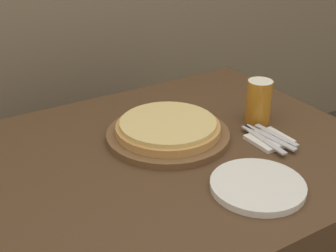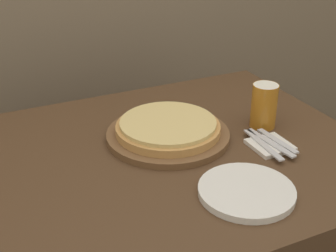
{
  "view_description": "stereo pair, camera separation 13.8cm",
  "coord_description": "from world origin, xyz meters",
  "px_view_note": "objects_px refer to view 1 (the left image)",
  "views": [
    {
      "loc": [
        -0.62,
        -0.98,
        1.44
      ],
      "look_at": [
        0.03,
        0.07,
        0.82
      ],
      "focal_mm": 50.0,
      "sensor_mm": 36.0,
      "label": 1
    },
    {
      "loc": [
        -0.49,
        -1.04,
        1.44
      ],
      "look_at": [
        0.03,
        0.07,
        0.82
      ],
      "focal_mm": 50.0,
      "sensor_mm": 36.0,
      "label": 2
    }
  ],
  "objects_px": {
    "fork": "(263,139)",
    "dinner_knife": "(270,137)",
    "spoon": "(276,135)",
    "beer_glass": "(259,100)",
    "pizza_on_board": "(168,130)",
    "dinner_plate": "(258,186)"
  },
  "relations": [
    {
      "from": "fork",
      "to": "dinner_knife",
      "type": "xyz_separation_m",
      "value": [
        0.03,
        0.0,
        0.0
      ]
    },
    {
      "from": "spoon",
      "to": "fork",
      "type": "bearing_deg",
      "value": 180.0
    },
    {
      "from": "beer_glass",
      "to": "spoon",
      "type": "bearing_deg",
      "value": -105.56
    },
    {
      "from": "fork",
      "to": "pizza_on_board",
      "type": "bearing_deg",
      "value": 141.06
    },
    {
      "from": "beer_glass",
      "to": "fork",
      "type": "distance_m",
      "value": 0.16
    },
    {
      "from": "pizza_on_board",
      "to": "beer_glass",
      "type": "relative_size",
      "value": 2.65
    },
    {
      "from": "pizza_on_board",
      "to": "dinner_knife",
      "type": "xyz_separation_m",
      "value": [
        0.24,
        -0.18,
        -0.01
      ]
    },
    {
      "from": "fork",
      "to": "spoon",
      "type": "relative_size",
      "value": 1.18
    },
    {
      "from": "dinner_knife",
      "to": "beer_glass",
      "type": "bearing_deg",
      "value": 64.18
    },
    {
      "from": "dinner_knife",
      "to": "pizza_on_board",
      "type": "bearing_deg",
      "value": 144.07
    },
    {
      "from": "dinner_knife",
      "to": "spoon",
      "type": "bearing_deg",
      "value": 0.0
    },
    {
      "from": "dinner_plate",
      "to": "spoon",
      "type": "bearing_deg",
      "value": 37.53
    },
    {
      "from": "dinner_plate",
      "to": "dinner_knife",
      "type": "xyz_separation_m",
      "value": [
        0.19,
        0.17,
        0.01
      ]
    },
    {
      "from": "dinner_knife",
      "to": "spoon",
      "type": "xyz_separation_m",
      "value": [
        0.03,
        0.0,
        0.0
      ]
    },
    {
      "from": "pizza_on_board",
      "to": "spoon",
      "type": "height_order",
      "value": "pizza_on_board"
    },
    {
      "from": "pizza_on_board",
      "to": "fork",
      "type": "relative_size",
      "value": 1.91
    },
    {
      "from": "beer_glass",
      "to": "dinner_plate",
      "type": "xyz_separation_m",
      "value": [
        -0.25,
        -0.29,
        -0.07
      ]
    },
    {
      "from": "beer_glass",
      "to": "spoon",
      "type": "height_order",
      "value": "beer_glass"
    },
    {
      "from": "fork",
      "to": "spoon",
      "type": "distance_m",
      "value": 0.05
    },
    {
      "from": "beer_glass",
      "to": "dinner_plate",
      "type": "height_order",
      "value": "beer_glass"
    },
    {
      "from": "pizza_on_board",
      "to": "beer_glass",
      "type": "xyz_separation_m",
      "value": [
        0.3,
        -0.05,
        0.05
      ]
    },
    {
      "from": "fork",
      "to": "dinner_knife",
      "type": "relative_size",
      "value": 1.0
    }
  ]
}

